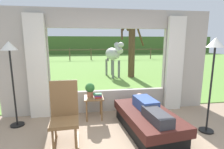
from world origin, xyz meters
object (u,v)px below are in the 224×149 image
object	(u,v)px
potted_plant	(90,89)
floor_lamp_right	(214,57)
rocking_chair	(65,114)
floor_lamp_left	(10,59)
pasture_tree	(131,46)
side_table	(94,101)
reclining_person	(149,107)
book_stack	(98,96)
recliner_sofa	(147,121)
horse	(113,54)

from	to	relation	value
potted_plant	floor_lamp_right	distance (m)	2.64
rocking_chair	potted_plant	xyz separation A→B (m)	(0.48, 0.99, 0.16)
floor_lamp_left	pasture_tree	bearing A→B (deg)	50.89
side_table	pasture_tree	distance (m)	5.06
reclining_person	book_stack	xyz separation A→B (m)	(-0.94, 0.75, 0.05)
rocking_chair	pasture_tree	xyz separation A→B (m)	(2.63, 5.41, 1.03)
side_table	potted_plant	size ratio (longest dim) A/B	1.63
recliner_sofa	pasture_tree	size ratio (longest dim) A/B	0.56
side_table	horse	bearing A→B (deg)	75.42
book_stack	potted_plant	bearing A→B (deg)	143.90
floor_lamp_right	recliner_sofa	bearing A→B (deg)	170.00
rocking_chair	book_stack	distance (m)	1.08
floor_lamp_right	pasture_tree	xyz separation A→B (m)	(-0.14, 5.45, 0.06)
rocking_chair	potted_plant	world-z (taller)	rocking_chair
recliner_sofa	horse	xyz separation A→B (m)	(0.19, 5.46, 0.94)
book_stack	rocking_chair	bearing A→B (deg)	-126.93
potted_plant	book_stack	size ratio (longest dim) A/B	1.54
side_table	potted_plant	xyz separation A→B (m)	(-0.08, 0.06, 0.28)
horse	potted_plant	bearing A→B (deg)	59.34
reclining_person	side_table	size ratio (longest dim) A/B	2.76
rocking_chair	side_table	xyz separation A→B (m)	(0.56, 0.93, -0.12)
recliner_sofa	horse	bearing A→B (deg)	81.38
rocking_chair	floor_lamp_right	world-z (taller)	floor_lamp_right
book_stack	floor_lamp_left	xyz separation A→B (m)	(-1.76, -0.06, 0.88)
book_stack	pasture_tree	xyz separation A→B (m)	(1.98, 4.54, 1.00)
rocking_chair	horse	bearing A→B (deg)	70.02
floor_lamp_left	floor_lamp_right	distance (m)	3.97
recliner_sofa	horse	world-z (taller)	horse
recliner_sofa	floor_lamp_left	distance (m)	3.04
book_stack	floor_lamp_right	distance (m)	2.49
pasture_tree	book_stack	bearing A→B (deg)	-113.55
reclining_person	horse	xyz separation A→B (m)	(0.19, 5.51, 0.63)
side_table	book_stack	world-z (taller)	book_stack
side_table	potted_plant	world-z (taller)	potted_plant
side_table	horse	world-z (taller)	horse
side_table	rocking_chair	bearing A→B (deg)	-120.94
side_table	floor_lamp_right	distance (m)	2.65
floor_lamp_left	rocking_chair	bearing A→B (deg)	-36.28
rocking_chair	book_stack	world-z (taller)	rocking_chair
rocking_chair	horse	size ratio (longest dim) A/B	0.62
book_stack	floor_lamp_right	xyz separation A→B (m)	(2.12, -0.91, 0.93)
book_stack	recliner_sofa	bearing A→B (deg)	-36.66
rocking_chair	floor_lamp_left	size ratio (longest dim) A/B	0.62
recliner_sofa	rocking_chair	distance (m)	1.64
book_stack	floor_lamp_left	bearing A→B (deg)	-178.21
recliner_sofa	floor_lamp_left	size ratio (longest dim) A/B	1.00
floor_lamp_left	horse	world-z (taller)	floor_lamp_left
book_stack	reclining_person	bearing A→B (deg)	-38.56
side_table	floor_lamp_left	xyz separation A→B (m)	(-1.66, -0.12, 1.03)
recliner_sofa	side_table	size ratio (longest dim) A/B	3.45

